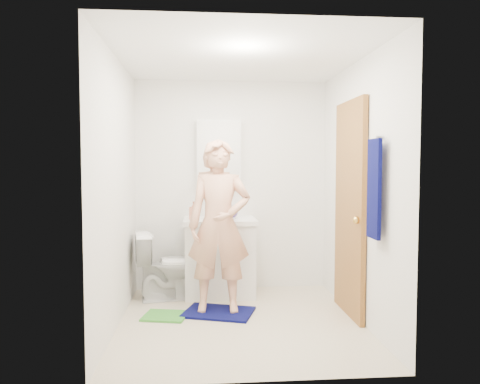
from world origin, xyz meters
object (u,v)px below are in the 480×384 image
(vanity_cabinet, at_px, (220,259))
(man, at_px, (219,225))
(medicine_cabinet, at_px, (219,151))
(soap_dispenser, at_px, (194,210))
(towel, at_px, (374,189))
(toothbrush_cup, at_px, (232,213))
(toilet, at_px, (170,265))

(vanity_cabinet, height_order, man, man)
(medicine_cabinet, relative_size, man, 0.42)
(soap_dispenser, bearing_deg, towel, -44.69)
(towel, height_order, toothbrush_cup, towel)
(vanity_cabinet, xyz_separation_m, soap_dispenser, (-0.29, -0.04, 0.55))
(vanity_cabinet, height_order, toilet, vanity_cabinet)
(vanity_cabinet, relative_size, soap_dispenser, 4.13)
(toothbrush_cup, relative_size, man, 0.08)
(man, bearing_deg, vanity_cabinet, 91.35)
(toothbrush_cup, bearing_deg, man, -103.62)
(toilet, distance_m, soap_dispenser, 0.64)
(vanity_cabinet, distance_m, man, 0.77)
(toilet, height_order, man, man)
(medicine_cabinet, height_order, man, medicine_cabinet)
(toothbrush_cup, xyz_separation_m, man, (-0.17, -0.72, -0.05))
(vanity_cabinet, relative_size, man, 0.48)
(toothbrush_cup, bearing_deg, vanity_cabinet, -143.79)
(toilet, bearing_deg, soap_dispenser, -82.61)
(toilet, bearing_deg, toothbrush_cup, -82.00)
(vanity_cabinet, xyz_separation_m, towel, (1.18, -1.48, 0.85))
(toothbrush_cup, distance_m, man, 0.74)
(vanity_cabinet, bearing_deg, medicine_cabinet, 90.00)
(towel, xyz_separation_m, toilet, (-1.72, 1.37, -0.89))
(man, bearing_deg, toothbrush_cup, 80.47)
(soap_dispenser, relative_size, toothbrush_cup, 1.53)
(soap_dispenser, bearing_deg, man, -66.18)
(soap_dispenser, height_order, toothbrush_cup, soap_dispenser)
(soap_dispenser, bearing_deg, medicine_cabinet, 42.31)
(toothbrush_cup, bearing_deg, medicine_cabinet, 140.86)
(towel, height_order, toilet, towel)
(vanity_cabinet, relative_size, medicine_cabinet, 1.14)
(vanity_cabinet, distance_m, toilet, 0.56)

